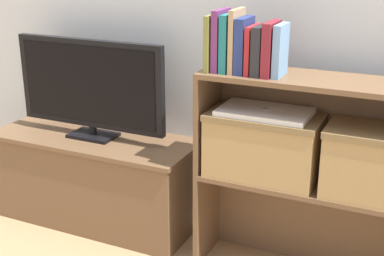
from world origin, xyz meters
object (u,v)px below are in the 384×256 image
Objects in this scene: book_plum at (221,40)px; storage_basket_left at (263,143)px; tv_stand at (96,179)px; tv at (90,86)px; book_tan at (237,41)px; book_teal at (229,43)px; book_crimson at (252,50)px; laptop at (265,112)px; book_olive at (214,42)px; book_navy at (244,45)px; book_charcoal at (261,50)px; book_maroon at (271,49)px; book_skyblue at (281,50)px.

book_plum is 0.43m from storage_basket_left.
tv_stand is 1.32× the size of tv.
book_tan is at bearing -6.21° from tv_stand.
book_crimson is at bearing 0.00° from book_teal.
book_olive is at bearing -175.76° from laptop.
book_olive reaches higher than book_crimson.
book_teal is 0.10m from book_crimson.
book_tan is 0.03m from book_navy.
book_crimson is (0.16, 0.00, -0.02)m from book_olive.
book_crimson is (0.80, -0.08, 0.71)m from tv_stand.
tv is 0.79m from book_tan.
book_teal is 0.92× the size of book_tan.
book_tan is 0.29m from laptop.
book_plum reaches higher than book_charcoal.
storage_basket_left is (0.06, 0.02, -0.37)m from book_crimson.
book_plum is (0.67, -0.08, 0.74)m from tv_stand.
tv is 3.21× the size of book_tan.
book_charcoal is 0.92× the size of book_maroon.
book_plum is at bearing 0.00° from book_olive.
book_tan reaches higher than book_teal.
book_teal is at bearing 180.00° from book_crimson.
book_teal is 0.17m from book_maroon.
storage_basket_left is (0.18, 0.02, -0.39)m from book_plum.
book_tan reaches higher than book_maroon.
book_charcoal reaches higher than laptop.
book_skyblue is 0.44× the size of storage_basket_left.
tv is 3.84× the size of book_maroon.
storage_basket_left is at bearing 15.90° from book_crimson.
book_tan reaches higher than storage_basket_left.
book_navy is at bearing -5.85° from tv.
book_tan is at bearing 0.00° from book_teal.
book_skyblue is (0.17, 0.00, -0.02)m from book_tan.
book_teal is 0.30m from laptop.
book_plum is 0.98× the size of book_tan.
book_tan is at bearing -172.43° from storage_basket_left.
book_olive is 0.16m from book_crimson.
book_tan is 0.07m from book_crimson.
book_teal is 1.21× the size of book_crimson.
book_plum is 1.29× the size of book_crimson.
book_skyblue reaches higher than tv_stand.
book_crimson reaches higher than tv_stand.
tv_stand is at bearing 173.79° from book_tan.
book_navy is 1.08× the size of book_skyblue.
laptop is at bearing -4.21° from tv.
book_olive is 0.44m from storage_basket_left.
book_tan is 0.68× the size of laptop.
book_maroon is at bearing 0.00° from book_teal.
book_crimson is 0.91× the size of book_maroon.
tv_stand is at bearing 174.27° from book_crimson.
tv is 3.27× the size of book_plum.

